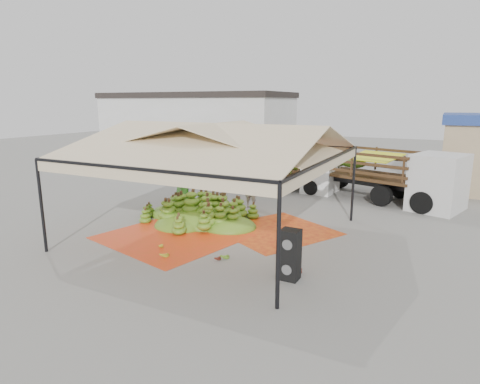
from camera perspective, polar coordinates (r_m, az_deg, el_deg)
The scene contains 17 objects.
ground at distance 14.72m, azimuth -3.38°, elevation -6.01°, with size 90.00×90.00×0.00m, color slate.
canopy_tent at distance 14.02m, azimuth -3.56°, elevation 6.88°, with size 8.10×8.10×4.00m.
building_white at distance 31.19m, azimuth -6.26°, elevation 8.92°, with size 14.30×6.30×5.40m.
tarp_left at distance 14.65m, azimuth -9.58°, elevation -6.23°, with size 4.43×4.22×0.01m, color red.
tarp_right at distance 15.12m, azimuth 5.13°, elevation -5.51°, with size 3.59×3.77×0.01m, color orange.
banana_heap at distance 16.20m, azimuth -5.43°, elevation -2.20°, with size 5.29×4.34×1.13m, color #547A19.
hand_yellow_a at distance 12.87m, azimuth -10.79°, elevation -8.57°, with size 0.43×0.35×0.19m, color #ADAB22.
hand_yellow_b at distance 13.59m, azimuth -11.53°, elevation -7.47°, with size 0.40×0.32×0.18m, color gold.
hand_red_a at distance 12.42m, azimuth -3.44°, elevation -9.20°, with size 0.39×0.32×0.18m, color #591D14.
hand_red_b at distance 11.60m, azimuth 7.85°, elevation -10.80°, with size 0.49×0.40×0.22m, color #5C1B15.
hand_green at distance 12.53m, azimuth -2.30°, elevation -8.92°, with size 0.44×0.36×0.20m, color #4C7017.
hanging_bunches at distance 12.72m, azimuth 3.66°, elevation 3.19°, with size 1.74×0.24×0.20m.
speaker_stack at distance 10.98m, azimuth 7.14°, elevation -8.83°, with size 0.52×0.46×1.41m.
banana_leaves at distance 17.57m, azimuth -7.80°, elevation -3.00°, with size 0.96×1.36×3.70m, color #2F701E, non-canonical shape.
vendor at distance 18.17m, azimuth 1.54°, elevation 0.38°, with size 0.61×0.40×1.69m, color gray.
truck_left at distance 22.36m, azimuth 6.90°, elevation 3.59°, with size 5.87×2.35×1.98m.
truck_right at distance 20.52m, azimuth 20.22°, elevation 2.99°, with size 7.67×4.52×2.49m.
Camera 1 is at (7.13, -11.99, 4.71)m, focal length 30.00 mm.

